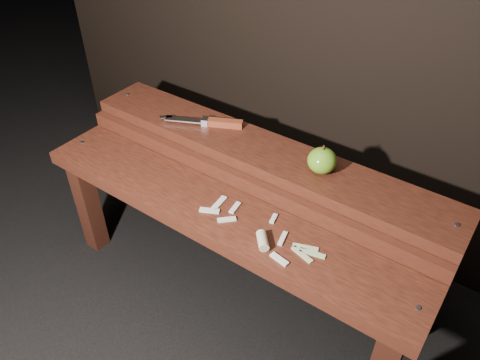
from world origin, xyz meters
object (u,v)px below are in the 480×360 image
Objects in this scene: apple at (322,161)px; knife at (214,122)px; bench_rear_tier at (260,172)px; bench_front_tier at (215,229)px.

knife is at bearing 177.39° from apple.
apple is at bearing 1.28° from bench_rear_tier.
apple reaches higher than bench_rear_tier.
knife is (-0.38, 0.02, -0.03)m from apple.
knife reaches higher than bench_rear_tier.
bench_rear_tier reaches higher than bench_front_tier.
knife is (-0.19, 0.25, 0.16)m from bench_front_tier.
apple reaches higher than knife.
bench_front_tier is 0.23m from bench_rear_tier.
bench_rear_tier is at bearing -6.57° from knife.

